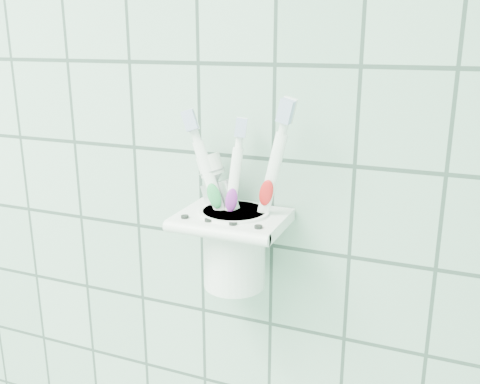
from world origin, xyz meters
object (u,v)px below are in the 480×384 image
at_px(holder_bracket, 233,221).
at_px(toothbrush_blue, 220,203).
at_px(toothpaste_tube, 244,208).
at_px(toothbrush_orange, 248,186).
at_px(toothbrush_pink, 243,196).
at_px(cup, 234,245).

distance_m(holder_bracket, toothbrush_blue, 0.03).
bearing_deg(toothbrush_blue, toothpaste_tube, 27.25).
distance_m(toothbrush_blue, toothbrush_orange, 0.04).
xyz_separation_m(toothbrush_pink, toothbrush_orange, (-0.00, 0.02, 0.01)).
height_order(toothbrush_blue, toothbrush_orange, toothbrush_orange).
relative_size(toothbrush_pink, toothbrush_blue, 1.08).
xyz_separation_m(holder_bracket, cup, (0.00, 0.00, -0.03)).
xyz_separation_m(holder_bracket, toothbrush_blue, (-0.01, -0.01, 0.02)).
xyz_separation_m(toothbrush_blue, toothbrush_orange, (0.02, 0.03, 0.02)).
xyz_separation_m(holder_bracket, toothbrush_pink, (0.01, -0.00, 0.03)).
bearing_deg(toothpaste_tube, toothbrush_orange, 91.38).
xyz_separation_m(holder_bracket, toothpaste_tube, (0.01, 0.01, 0.01)).
bearing_deg(toothbrush_blue, cup, 36.93).
distance_m(toothbrush_pink, toothpaste_tube, 0.02).
distance_m(toothbrush_pink, toothbrush_blue, 0.03).
height_order(cup, toothbrush_orange, toothbrush_orange).
distance_m(holder_bracket, toothbrush_orange, 0.04).
distance_m(holder_bracket, toothbrush_pink, 0.04).
bearing_deg(holder_bracket, toothbrush_pink, -18.69).
bearing_deg(toothbrush_pink, cup, 127.88).
bearing_deg(toothbrush_pink, toothbrush_blue, 176.27).
bearing_deg(cup, toothbrush_pink, -32.05).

